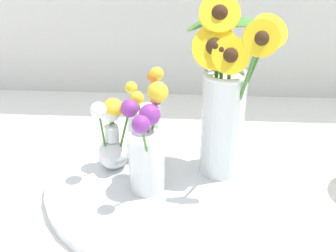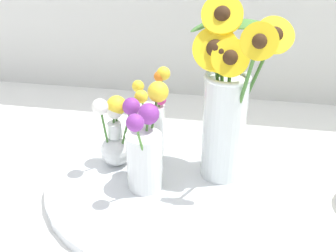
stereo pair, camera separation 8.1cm
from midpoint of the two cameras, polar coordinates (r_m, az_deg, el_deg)
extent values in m
plane|color=white|center=(0.85, -1.84, -10.61)|extent=(6.00, 6.00, 0.00)
cylinder|color=silver|center=(0.89, -2.65, -7.79)|extent=(0.53, 0.53, 0.02)
cylinder|color=silver|center=(0.84, 5.12, -0.05)|extent=(0.09, 0.09, 0.23)
torus|color=silver|center=(0.79, 5.48, 7.42)|extent=(0.09, 0.09, 0.01)
cylinder|color=#427533|center=(0.85, 7.74, 3.84)|extent=(0.10, 0.05, 0.26)
cylinder|color=yellow|center=(0.83, 11.66, 13.21)|extent=(0.09, 0.06, 0.09)
sphere|color=#382314|center=(0.83, 11.66, 13.21)|extent=(0.03, 0.03, 0.03)
cylinder|color=#427533|center=(0.80, 5.72, 3.13)|extent=(0.01, 0.04, 0.21)
cylinder|color=yellow|center=(0.74, 5.94, 10.09)|extent=(0.07, 0.04, 0.07)
sphere|color=#382314|center=(0.74, 5.94, 10.09)|extent=(0.03, 0.03, 0.03)
cylinder|color=#427533|center=(0.79, 7.31, 3.32)|extent=(0.05, 0.09, 0.27)
cylinder|color=yellow|center=(0.70, 10.10, 12.36)|extent=(0.07, 0.03, 0.07)
sphere|color=#382314|center=(0.70, 10.10, 12.36)|extent=(0.03, 0.03, 0.03)
cylinder|color=#427533|center=(0.81, 4.94, 2.92)|extent=(0.03, 0.03, 0.24)
cylinder|color=yellow|center=(0.75, 4.60, 10.78)|extent=(0.08, 0.05, 0.08)
sphere|color=#382314|center=(0.75, 4.60, 10.78)|extent=(0.03, 0.03, 0.03)
cylinder|color=#427533|center=(0.81, 4.46, 2.67)|extent=(0.04, 0.01, 0.25)
cylinder|color=yellow|center=(0.76, 3.68, 11.28)|extent=(0.09, 0.06, 0.09)
sphere|color=#382314|center=(0.76, 3.68, 11.28)|extent=(0.04, 0.04, 0.04)
cylinder|color=#427533|center=(0.81, 4.26, 5.54)|extent=(0.01, 0.02, 0.30)
cylinder|color=yellow|center=(0.77, 4.40, 15.95)|extent=(0.08, 0.06, 0.07)
sphere|color=#382314|center=(0.77, 4.40, 15.95)|extent=(0.03, 0.03, 0.03)
ellipsoid|color=#477F38|center=(0.83, 6.53, 14.75)|extent=(0.13, 0.08, 0.02)
ellipsoid|color=#477F38|center=(0.82, 2.65, 14.99)|extent=(0.10, 0.09, 0.05)
cylinder|color=white|center=(0.81, -6.00, -5.41)|extent=(0.07, 0.07, 0.12)
cylinder|color=#4C8438|center=(0.76, -6.08, -4.09)|extent=(0.02, 0.05, 0.15)
sphere|color=purple|center=(0.71, -7.28, 0.15)|extent=(0.03, 0.03, 0.03)
cylinder|color=#4C8438|center=(0.81, -6.03, -2.90)|extent=(0.02, 0.02, 0.13)
sphere|color=purple|center=(0.78, -5.68, 1.55)|extent=(0.04, 0.04, 0.04)
cylinder|color=#4C8438|center=(0.80, -5.17, -0.75)|extent=(0.02, 0.04, 0.15)
sphere|color=yellow|center=(0.79, -4.47, 4.85)|extent=(0.04, 0.04, 0.04)
sphere|color=white|center=(0.90, -10.51, -4.03)|extent=(0.07, 0.07, 0.07)
cylinder|color=white|center=(0.87, -10.81, -1.08)|extent=(0.03, 0.03, 0.04)
cylinder|color=#427533|center=(0.86, -9.22, -1.40)|extent=(0.04, 0.01, 0.13)
sphere|color=purple|center=(0.83, -8.42, 2.49)|extent=(0.04, 0.04, 0.04)
cylinder|color=#427533|center=(0.88, -11.06, -1.59)|extent=(0.02, 0.02, 0.11)
sphere|color=white|center=(0.86, -10.93, 1.68)|extent=(0.04, 0.04, 0.04)
cylinder|color=#427533|center=(0.88, -10.58, -0.68)|extent=(0.01, 0.01, 0.11)
sphere|color=yellow|center=(0.86, -10.67, 2.51)|extent=(0.04, 0.04, 0.04)
cylinder|color=#427533|center=(0.86, -12.12, -1.27)|extent=(0.01, 0.03, 0.13)
sphere|color=white|center=(0.81, -12.90, 2.19)|extent=(0.03, 0.03, 0.03)
cylinder|color=white|center=(0.93, -6.04, -0.75)|extent=(0.08, 0.08, 0.13)
cylinder|color=#568E42|center=(0.92, -4.99, 2.68)|extent=(0.01, 0.04, 0.14)
sphere|color=orange|center=(0.91, -4.81, 7.05)|extent=(0.03, 0.03, 0.03)
cylinder|color=#568E42|center=(0.91, -5.17, 0.72)|extent=(0.03, 0.01, 0.10)
sphere|color=#C6337A|center=(0.89, -4.37, 3.69)|extent=(0.03, 0.03, 0.03)
cylinder|color=#568E42|center=(0.92, -4.81, 2.99)|extent=(0.02, 0.04, 0.14)
sphere|color=yellow|center=(0.91, -4.23, 7.51)|extent=(0.03, 0.03, 0.03)
cylinder|color=#568E42|center=(0.90, -6.36, 0.77)|extent=(0.02, 0.01, 0.11)
sphere|color=yellow|center=(0.87, -7.20, 3.99)|extent=(0.03, 0.03, 0.03)
cylinder|color=#568E42|center=(0.93, -7.31, 1.38)|extent=(0.02, 0.04, 0.13)
sphere|color=yellow|center=(0.92, -7.89, 5.49)|extent=(0.03, 0.03, 0.03)
camera|label=1|loc=(0.04, -92.86, -1.54)|focal=42.00mm
camera|label=2|loc=(0.04, 87.14, 1.54)|focal=42.00mm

